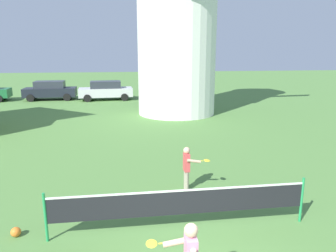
% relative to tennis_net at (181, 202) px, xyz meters
% --- Properties ---
extents(tennis_net, '(5.80, 0.06, 1.10)m').
position_rel_tennis_net_xyz_m(tennis_net, '(0.00, 0.00, 0.00)').
color(tennis_net, '#238E4C').
rests_on(tennis_net, ground_plane).
extents(player_far, '(0.74, 0.50, 1.29)m').
position_rel_tennis_net_xyz_m(player_far, '(0.58, 2.13, 0.04)').
color(player_far, '#9E937F').
rests_on(player_far, ground_plane).
extents(stray_ball, '(0.21, 0.21, 0.21)m').
position_rel_tennis_net_xyz_m(stray_ball, '(-3.59, 0.28, -0.58)').
color(stray_ball, orange).
rests_on(stray_ball, ground_plane).
extents(parked_car_black, '(4.20, 1.99, 1.56)m').
position_rel_tennis_net_xyz_m(parked_car_black, '(-7.17, 21.15, 0.12)').
color(parked_car_black, '#1E232D').
rests_on(parked_car_black, ground_plane).
extents(parked_car_silver, '(4.44, 2.09, 1.56)m').
position_rel_tennis_net_xyz_m(parked_car_silver, '(-2.60, 20.45, 0.12)').
color(parked_car_silver, silver).
rests_on(parked_car_silver, ground_plane).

